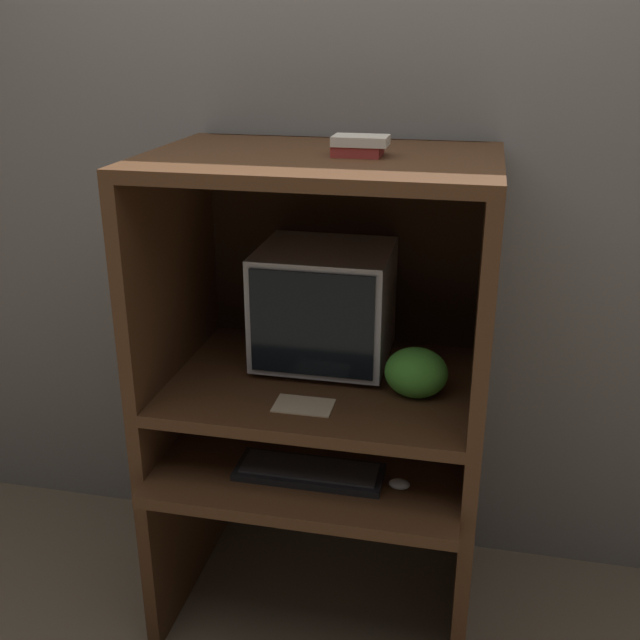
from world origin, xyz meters
The scene contains 10 objects.
wall_back centered at (0.00, 0.74, 1.30)m, with size 6.00×0.06×2.60m.
desk_base centered at (0.00, 0.28, 0.39)m, with size 0.96×0.75×0.61m.
desk_monitor_shelf centered at (0.00, 0.34, 0.77)m, with size 0.96×0.68×0.21m.
hutch_upper centered at (0.00, 0.37, 1.25)m, with size 0.96×0.68×0.66m.
crt_monitor centered at (-0.02, 0.46, 1.01)m, with size 0.40×0.37×0.37m.
keyboard centered at (0.01, 0.13, 0.62)m, with size 0.42×0.15×0.03m.
mouse centered at (0.27, 0.12, 0.62)m, with size 0.06×0.04×0.03m.
snack_bag centered at (0.29, 0.28, 0.89)m, with size 0.18×0.13×0.15m.
book_stack centered at (0.10, 0.33, 1.51)m, with size 0.15×0.11×0.05m.
paper_card centered at (-0.01, 0.15, 0.82)m, with size 0.16×0.11×0.00m.
Camera 1 is at (0.42, -1.64, 1.80)m, focal length 42.00 mm.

